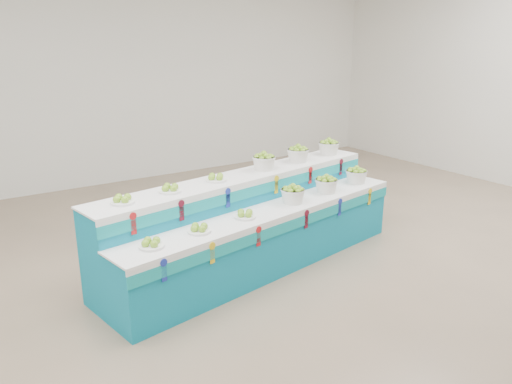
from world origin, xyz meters
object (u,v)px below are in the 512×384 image
at_px(plate_upper_mid, 170,188).
at_px(basket_upper_right, 329,147).
at_px(display_stand, 256,222).
at_px(basket_lower_left, 293,194).

xyz_separation_m(plate_upper_mid, basket_upper_right, (2.51, 0.43, 0.06)).
xyz_separation_m(display_stand, basket_upper_right, (1.51, 0.50, 0.61)).
relative_size(plate_upper_mid, basket_upper_right, 0.84).
relative_size(display_stand, basket_lower_left, 13.84).
distance_m(display_stand, basket_upper_right, 1.70).
bearing_deg(plate_upper_mid, basket_upper_right, 9.70).
height_order(display_stand, plate_upper_mid, plate_upper_mid).
xyz_separation_m(display_stand, plate_upper_mid, (-1.00, 0.07, 0.56)).
bearing_deg(basket_upper_right, plate_upper_mid, -170.30).
relative_size(basket_lower_left, basket_upper_right, 1.00).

